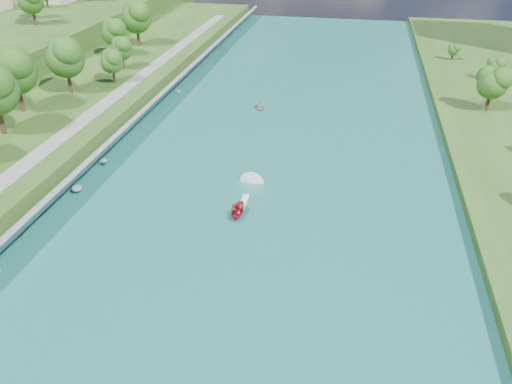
# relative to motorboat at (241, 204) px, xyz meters

# --- Properties ---
(ground) EXTENTS (260.00, 260.00, 0.00)m
(ground) POSITION_rel_motorboat_xyz_m (1.50, -14.23, -0.69)
(ground) COLOR #2D5119
(ground) RESTS_ON ground
(river_water) EXTENTS (55.00, 240.00, 0.10)m
(river_water) POSITION_rel_motorboat_xyz_m (1.50, 5.77, -0.64)
(river_water) COLOR #1B6655
(river_water) RESTS_ON ground
(ridge_west) EXTENTS (60.00, 120.00, 9.00)m
(ridge_west) POSITION_rel_motorboat_xyz_m (-81.00, 80.77, 3.81)
(ridge_west) COLOR #2D5119
(ridge_west) RESTS_ON ground
(riprap_bank) EXTENTS (3.77, 236.00, 4.05)m
(riprap_bank) POSITION_rel_motorboat_xyz_m (-24.35, 4.80, 1.11)
(riprap_bank) COLOR slate
(riprap_bank) RESTS_ON ground
(riverside_path) EXTENTS (3.00, 200.00, 0.10)m
(riverside_path) POSITION_rel_motorboat_xyz_m (-31.00, 5.77, 2.86)
(riverside_path) COLOR gray
(riverside_path) RESTS_ON berm_west
(motorboat) EXTENTS (3.60, 18.64, 1.93)m
(motorboat) POSITION_rel_motorboat_xyz_m (0.00, 0.00, 0.00)
(motorboat) COLOR red
(motorboat) RESTS_ON river_water
(raft) EXTENTS (3.34, 3.71, 1.58)m
(raft) POSITION_rel_motorboat_xyz_m (-4.62, 36.13, -0.22)
(raft) COLOR gray
(raft) RESTS_ON river_water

